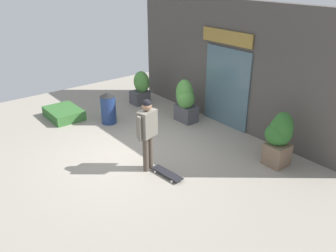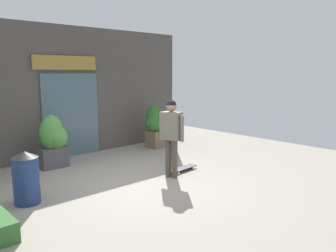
{
  "view_description": "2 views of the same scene",
  "coord_description": "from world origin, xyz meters",
  "views": [
    {
      "loc": [
        6.45,
        -4.15,
        4.25
      ],
      "look_at": [
        0.94,
        0.24,
        1.07
      ],
      "focal_mm": 37.76,
      "sensor_mm": 36.0,
      "label": 1
    },
    {
      "loc": [
        -4.22,
        -5.34,
        2.29
      ],
      "look_at": [
        0.94,
        0.24,
        1.07
      ],
      "focal_mm": 36.12,
      "sensor_mm": 36.0,
      "label": 2
    }
  ],
  "objects": [
    {
      "name": "ground_plane",
      "position": [
        0.0,
        0.0,
        0.0
      ],
      "size": [
        12.0,
        12.0,
        0.0
      ],
      "primitive_type": "plane",
      "color": "gray"
    },
    {
      "name": "building_facade",
      "position": [
        -0.0,
        3.24,
        1.73
      ],
      "size": [
        7.62,
        0.31,
        3.5
      ],
      "color": "#4C4742",
      "rests_on": "ground_plane"
    },
    {
      "name": "skateboarder",
      "position": [
        0.69,
        -0.14,
        1.04
      ],
      "size": [
        0.36,
        0.59,
        1.7
      ],
      "rotation": [
        0.0,
        0.0,
        0.27
      ],
      "color": "#4C4238",
      "rests_on": "ground_plane"
    },
    {
      "name": "skateboard",
      "position": [
        1.19,
        0.02,
        0.06
      ],
      "size": [
        0.85,
        0.32,
        0.08
      ],
      "rotation": [
        0.0,
        0.0,
        0.08
      ],
      "color": "black",
      "rests_on": "ground_plane"
    },
    {
      "name": "planter_box_left",
      "position": [
        -0.87,
        2.33,
        0.66
      ],
      "size": [
        0.65,
        0.58,
        1.29
      ],
      "color": "#47474C",
      "rests_on": "ground_plane"
    },
    {
      "name": "planter_box_right",
      "position": [
        -2.95,
        2.2,
        0.6
      ],
      "size": [
        0.59,
        0.63,
        1.11
      ],
      "color": "#47474C",
      "rests_on": "ground_plane"
    },
    {
      "name": "planter_box_mid",
      "position": [
        2.35,
        2.36,
        0.7
      ],
      "size": [
        0.6,
        0.59,
        1.3
      ],
      "color": "brown",
      "rests_on": "ground_plane"
    },
    {
      "name": "trash_bin",
      "position": [
        -2.2,
        0.49,
        0.47
      ],
      "size": [
        0.45,
        0.45,
        0.94
      ],
      "color": "navy",
      "rests_on": "ground_plane"
    },
    {
      "name": "hedge_ledge",
      "position": [
        -3.39,
        -0.4,
        0.15
      ],
      "size": [
        1.22,
        0.9,
        0.29
      ],
      "primitive_type": "cube",
      "color": "#33662D",
      "rests_on": "ground_plane"
    }
  ]
}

